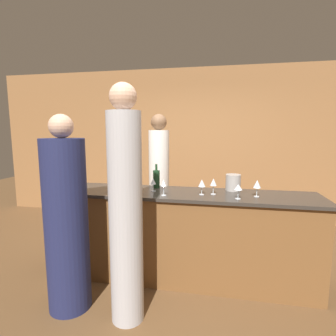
{
  "coord_description": "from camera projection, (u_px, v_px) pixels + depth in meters",
  "views": [
    {
      "loc": [
        0.4,
        -2.76,
        1.66
      ],
      "look_at": [
        -0.17,
        0.1,
        1.25
      ],
      "focal_mm": 28.0,
      "sensor_mm": 36.0,
      "label": 1
    }
  ],
  "objects": [
    {
      "name": "ground_plane",
      "position": [
        180.0,
        277.0,
        2.99
      ],
      "size": [
        14.0,
        14.0,
        0.0
      ],
      "primitive_type": "plane",
      "color": "brown"
    },
    {
      "name": "back_wall",
      "position": [
        198.0,
        145.0,
        4.9
      ],
      "size": [
        8.0,
        0.06,
        2.8
      ],
      "color": "olive",
      "rests_on": "ground_plane"
    },
    {
      "name": "bar_counter",
      "position": [
        181.0,
        236.0,
        2.92
      ],
      "size": [
        2.92,
        0.62,
        1.0
      ],
      "color": "brown",
      "rests_on": "ground_plane"
    },
    {
      "name": "bartender",
      "position": [
        159.0,
        186.0,
        3.64
      ],
      "size": [
        0.28,
        0.28,
        1.89
      ],
      "rotation": [
        0.0,
        0.0,
        3.14
      ],
      "color": "silver",
      "rests_on": "ground_plane"
    },
    {
      "name": "guest_0",
      "position": [
        126.0,
        212.0,
        2.21
      ],
      "size": [
        0.29,
        0.29,
        2.04
      ],
      "color": "#B2B2B7",
      "rests_on": "ground_plane"
    },
    {
      "name": "guest_1",
      "position": [
        66.0,
        222.0,
        2.39
      ],
      "size": [
        0.39,
        0.39,
        1.81
      ],
      "color": "#1E234C",
      "rests_on": "ground_plane"
    },
    {
      "name": "wine_bottle_0",
      "position": [
        156.0,
        179.0,
        3.07
      ],
      "size": [
        0.08,
        0.08,
        0.28
      ],
      "color": "#19381E",
      "rests_on": "bar_counter"
    },
    {
      "name": "ice_bucket",
      "position": [
        233.0,
        182.0,
        2.94
      ],
      "size": [
        0.17,
        0.17,
        0.18
      ],
      "color": "#9E9993",
      "rests_on": "bar_counter"
    },
    {
      "name": "wine_glass_0",
      "position": [
        202.0,
        183.0,
        2.73
      ],
      "size": [
        0.07,
        0.07,
        0.16
      ],
      "color": "silver",
      "rests_on": "bar_counter"
    },
    {
      "name": "wine_glass_1",
      "position": [
        153.0,
        182.0,
        2.89
      ],
      "size": [
        0.06,
        0.06,
        0.14
      ],
      "color": "silver",
      "rests_on": "bar_counter"
    },
    {
      "name": "wine_glass_2",
      "position": [
        132.0,
        181.0,
        2.8
      ],
      "size": [
        0.08,
        0.08,
        0.18
      ],
      "color": "silver",
      "rests_on": "bar_counter"
    },
    {
      "name": "wine_glass_3",
      "position": [
        164.0,
        184.0,
        2.7
      ],
      "size": [
        0.06,
        0.06,
        0.16
      ],
      "color": "silver",
      "rests_on": "bar_counter"
    },
    {
      "name": "wine_glass_4",
      "position": [
        238.0,
        187.0,
        2.56
      ],
      "size": [
        0.08,
        0.08,
        0.15
      ],
      "color": "silver",
      "rests_on": "bar_counter"
    },
    {
      "name": "wine_glass_5",
      "position": [
        257.0,
        184.0,
        2.65
      ],
      "size": [
        0.08,
        0.08,
        0.17
      ],
      "color": "silver",
      "rests_on": "bar_counter"
    },
    {
      "name": "wine_glass_6",
      "position": [
        213.0,
        183.0,
        2.75
      ],
      "size": [
        0.07,
        0.07,
        0.17
      ],
      "color": "silver",
      "rests_on": "bar_counter"
    }
  ]
}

